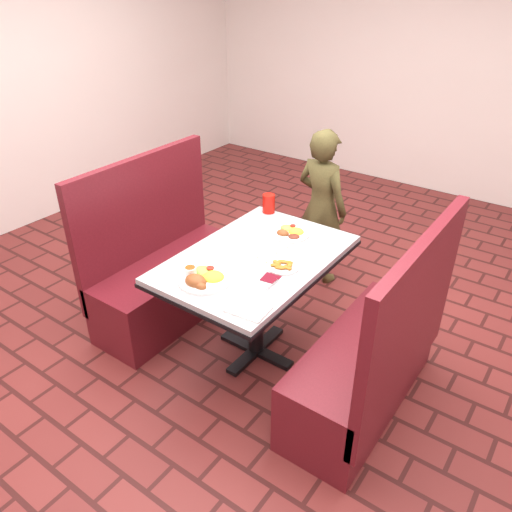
% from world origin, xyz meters
% --- Properties ---
extents(room, '(7.00, 7.04, 2.82)m').
position_xyz_m(room, '(0.00, 0.00, 1.91)').
color(room, maroon).
rests_on(room, ground).
extents(dining_table, '(0.81, 1.21, 0.75)m').
position_xyz_m(dining_table, '(0.00, 0.00, 0.65)').
color(dining_table, '#B3B6B8').
rests_on(dining_table, ground).
extents(booth_bench_left, '(0.47, 1.20, 1.17)m').
position_xyz_m(booth_bench_left, '(-0.80, 0.00, 0.33)').
color(booth_bench_left, maroon).
rests_on(booth_bench_left, ground).
extents(booth_bench_right, '(0.47, 1.20, 1.17)m').
position_xyz_m(booth_bench_right, '(0.80, 0.00, 0.33)').
color(booth_bench_right, maroon).
rests_on(booth_bench_right, ground).
extents(diner_person, '(0.50, 0.37, 1.24)m').
position_xyz_m(diner_person, '(-0.16, 1.10, 0.62)').
color(diner_person, brown).
rests_on(diner_person, ground).
extents(near_dinner_plate, '(0.30, 0.30, 0.09)m').
position_xyz_m(near_dinner_plate, '(-0.08, -0.39, 0.78)').
color(near_dinner_plate, white).
rests_on(near_dinner_plate, dining_table).
extents(far_dinner_plate, '(0.25, 0.25, 0.06)m').
position_xyz_m(far_dinner_plate, '(0.02, 0.36, 0.77)').
color(far_dinner_plate, white).
rests_on(far_dinner_plate, dining_table).
extents(plantain_plate, '(0.19, 0.19, 0.03)m').
position_xyz_m(plantain_plate, '(0.20, -0.02, 0.76)').
color(plantain_plate, white).
rests_on(plantain_plate, dining_table).
extents(maroon_napkin, '(0.11, 0.11, 0.00)m').
position_xyz_m(maroon_napkin, '(0.21, -0.15, 0.75)').
color(maroon_napkin, '#5C0D19').
rests_on(maroon_napkin, dining_table).
extents(spoon_utensil, '(0.01, 0.12, 0.00)m').
position_xyz_m(spoon_utensil, '(0.26, -0.21, 0.75)').
color(spoon_utensil, silver).
rests_on(spoon_utensil, dining_table).
extents(red_tumbler, '(0.09, 0.09, 0.13)m').
position_xyz_m(red_tumbler, '(-0.29, 0.56, 0.82)').
color(red_tumbler, red).
rests_on(red_tumbler, dining_table).
extents(paper_napkin, '(0.22, 0.17, 0.01)m').
position_xyz_m(paper_napkin, '(0.28, -0.47, 0.76)').
color(paper_napkin, white).
rests_on(paper_napkin, dining_table).
extents(knife_utensil, '(0.10, 0.16, 0.00)m').
position_xyz_m(knife_utensil, '(-0.06, -0.39, 0.76)').
color(knife_utensil, silver).
rests_on(knife_utensil, dining_table).
extents(fork_utensil, '(0.05, 0.14, 0.00)m').
position_xyz_m(fork_utensil, '(-0.06, -0.36, 0.76)').
color(fork_utensil, silver).
rests_on(fork_utensil, dining_table).
extents(lettuce_shreds, '(0.28, 0.32, 0.00)m').
position_xyz_m(lettuce_shreds, '(0.04, 0.06, 0.75)').
color(lettuce_shreds, '#98BE4C').
rests_on(lettuce_shreds, dining_table).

